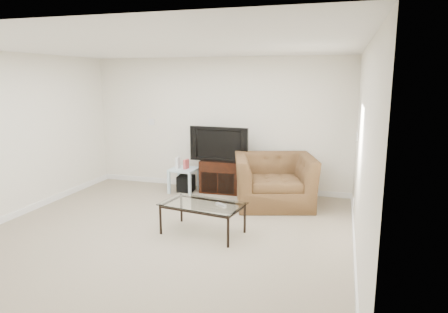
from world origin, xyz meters
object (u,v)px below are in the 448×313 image
(tv_stand, at_px, (221,176))
(television, at_px, (221,143))
(subwoofer, at_px, (186,183))
(coffee_table, at_px, (203,218))
(recliner, at_px, (274,172))
(side_table, at_px, (184,180))

(tv_stand, relative_size, television, 0.70)
(subwoofer, distance_m, coffee_table, 2.11)
(television, bearing_deg, tv_stand, 94.82)
(tv_stand, height_order, television, television)
(tv_stand, height_order, coffee_table, tv_stand)
(tv_stand, distance_m, subwoofer, 0.68)
(tv_stand, distance_m, television, 0.62)
(subwoofer, xyz_separation_m, recliner, (1.72, -0.31, 0.41))
(television, distance_m, side_table, 0.98)
(tv_stand, distance_m, recliner, 1.24)
(television, bearing_deg, coffee_table, -77.04)
(tv_stand, relative_size, subwoofer, 2.48)
(coffee_table, bearing_deg, recliner, 65.04)
(coffee_table, bearing_deg, side_table, 119.29)
(recliner, relative_size, coffee_table, 1.18)
(television, relative_size, coffee_table, 0.94)
(side_table, bearing_deg, recliner, -9.36)
(television, bearing_deg, side_table, -160.54)
(side_table, relative_size, recliner, 0.36)
(tv_stand, height_order, recliner, recliner)
(subwoofer, xyz_separation_m, coffee_table, (1.00, -1.86, 0.06))
(tv_stand, relative_size, coffee_table, 0.66)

